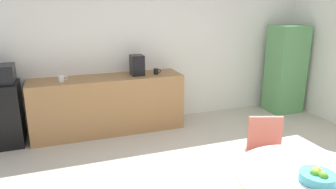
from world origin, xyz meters
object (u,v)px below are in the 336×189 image
(mug_green, at_px, (61,79))
(locker_cabinet, at_px, (285,69))
(chair_coral, at_px, (267,146))
(fruit_bowl, at_px, (318,177))
(mini_fridge, at_px, (2,115))
(coffee_maker, at_px, (137,65))
(mug_white, at_px, (156,71))

(mug_green, bearing_deg, locker_cabinet, -0.41)
(chair_coral, distance_m, fruit_bowl, 1.09)
(mini_fridge, distance_m, coffee_maker, 2.11)
(locker_cabinet, bearing_deg, mini_fridge, 178.82)
(fruit_bowl, height_order, coffee_maker, coffee_maker)
(mini_fridge, xyz_separation_m, locker_cabinet, (4.87, -0.10, 0.35))
(chair_coral, relative_size, fruit_bowl, 3.15)
(mini_fridge, height_order, mug_white, mug_white)
(mug_white, distance_m, coffee_maker, 0.32)
(coffee_maker, bearing_deg, mug_white, -11.37)
(mini_fridge, relative_size, fruit_bowl, 3.52)
(chair_coral, bearing_deg, fruit_bowl, -107.71)
(fruit_bowl, xyz_separation_m, mug_green, (-1.70, 3.20, 0.17))
(mini_fridge, relative_size, mug_green, 7.19)
(chair_coral, distance_m, coffee_maker, 2.48)
(mini_fridge, distance_m, mug_white, 2.37)
(fruit_bowl, bearing_deg, mini_fridge, 128.03)
(chair_coral, bearing_deg, mini_fridge, 141.81)
(chair_coral, height_order, coffee_maker, coffee_maker)
(chair_coral, relative_size, mug_white, 6.43)
(coffee_maker, bearing_deg, mini_fridge, 180.00)
(locker_cabinet, height_order, chair_coral, locker_cabinet)
(locker_cabinet, xyz_separation_m, fruit_bowl, (-2.31, -3.17, -0.03))
(locker_cabinet, relative_size, fruit_bowl, 6.18)
(chair_coral, xyz_separation_m, mug_white, (-0.56, 2.21, 0.43))
(mini_fridge, height_order, coffee_maker, coffee_maker)
(mug_white, xyz_separation_m, coffee_maker, (-0.30, 0.06, 0.11))
(mini_fridge, bearing_deg, coffee_maker, 0.00)
(chair_coral, bearing_deg, locker_cabinet, 47.38)
(locker_cabinet, xyz_separation_m, coffee_maker, (-2.85, 0.10, 0.25))
(mug_white, bearing_deg, locker_cabinet, -0.90)
(chair_coral, height_order, mug_white, mug_white)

